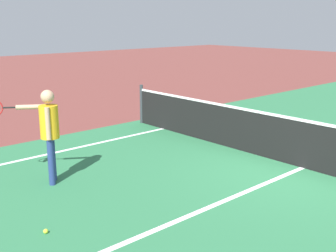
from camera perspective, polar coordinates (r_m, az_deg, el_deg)
ground_plane at (r=8.66m, az=17.70°, el=-5.39°), size 60.00×60.00×0.00m
court_surface_inbounds at (r=8.66m, az=17.70°, el=-5.39°), size 10.62×24.40×0.00m
line_center_service at (r=6.28m, az=2.27°, el=-12.23°), size 0.10×6.40×0.01m
net at (r=8.52m, az=17.94°, el=-2.26°), size 10.12×0.09×1.07m
player_near at (r=7.52m, az=-15.91°, el=-0.00°), size 0.92×0.95×1.65m
tennis_ball_mid_court at (r=6.08m, az=-16.16°, el=-13.47°), size 0.07×0.07×0.07m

